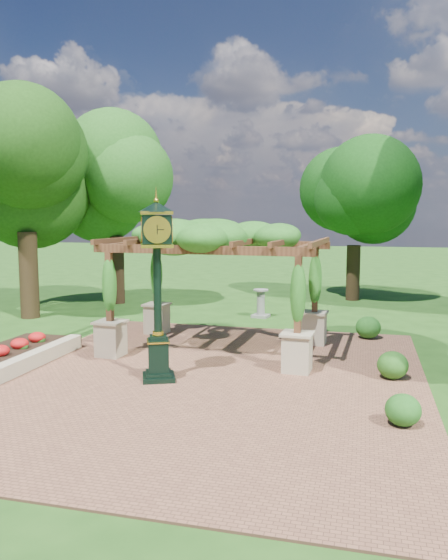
# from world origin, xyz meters

# --- Properties ---
(ground) EXTENTS (120.00, 120.00, 0.00)m
(ground) POSITION_xyz_m (0.00, 0.00, 0.00)
(ground) COLOR #1E4714
(ground) RESTS_ON ground
(brick_plaza) EXTENTS (10.00, 12.00, 0.04)m
(brick_plaza) POSITION_xyz_m (0.00, 1.00, 0.02)
(brick_plaza) COLOR brown
(brick_plaza) RESTS_ON ground
(border_wall) EXTENTS (0.35, 5.00, 0.40)m
(border_wall) POSITION_xyz_m (-4.60, 0.50, 0.20)
(border_wall) COLOR #C6B793
(border_wall) RESTS_ON ground
(pedestal_clock) EXTENTS (1.09, 1.09, 4.22)m
(pedestal_clock) POSITION_xyz_m (-1.08, 0.57, 2.53)
(pedestal_clock) COLOR black
(pedestal_clock) RESTS_ON brick_plaza
(pergola) EXTENTS (6.10, 4.00, 3.74)m
(pergola) POSITION_xyz_m (-0.52, 3.71, 3.07)
(pergola) COLOR tan
(pergola) RESTS_ON brick_plaza
(sundial) EXTENTS (0.68, 0.68, 1.08)m
(sundial) POSITION_xyz_m (-0.27, 9.15, 0.47)
(sundial) COLOR gray
(sundial) RESTS_ON ground
(shrub_front) EXTENTS (0.68, 0.68, 0.59)m
(shrub_front) POSITION_xyz_m (4.27, -0.96, 0.33)
(shrub_front) COLOR #1E5819
(shrub_front) RESTS_ON brick_plaza
(shrub_mid) EXTENTS (0.87, 0.87, 0.65)m
(shrub_mid) POSITION_xyz_m (4.22, 2.02, 0.36)
(shrub_mid) COLOR #245718
(shrub_mid) RESTS_ON brick_plaza
(shrub_back) EXTENTS (0.88, 0.88, 0.69)m
(shrub_back) POSITION_xyz_m (3.68, 6.28, 0.39)
(shrub_back) COLOR #205A1A
(shrub_back) RESTS_ON brick_plaza
(tree_west_near) EXTENTS (5.05, 5.05, 8.39)m
(tree_west_near) POSITION_xyz_m (-8.75, 6.90, 5.77)
(tree_west_near) COLOR #372616
(tree_west_near) RESTS_ON ground
(tree_west_far) EXTENTS (4.01, 4.01, 7.62)m
(tree_west_far) POSITION_xyz_m (-7.05, 10.91, 5.23)
(tree_west_far) COLOR black
(tree_west_far) RESTS_ON ground
(tree_north) EXTENTS (4.28, 4.28, 6.50)m
(tree_north) POSITION_xyz_m (3.01, 14.46, 4.47)
(tree_north) COLOR #322214
(tree_north) RESTS_ON ground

